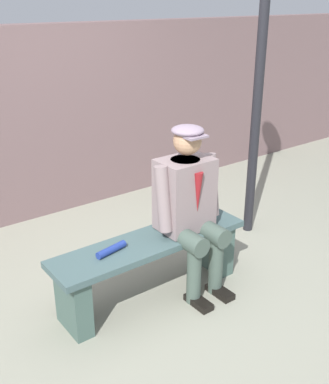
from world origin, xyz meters
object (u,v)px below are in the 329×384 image
at_px(seated_man, 189,203).
at_px(rolled_magazine, 111,250).
at_px(bench, 151,258).
at_px(lamp_post, 265,6).

relative_size(seated_man, rolled_magazine, 5.34).
bearing_deg(rolled_magazine, bench, 178.79).
distance_m(seated_man, lamp_post, 1.78).
bearing_deg(seated_man, rolled_magazine, -5.66).
distance_m(bench, seated_man, 0.51).
bearing_deg(bench, rolled_magazine, -1.21).
height_order(bench, seated_man, seated_man).
bearing_deg(seated_man, bench, -10.27).
relative_size(bench, rolled_magazine, 6.37).
height_order(seated_man, rolled_magazine, seated_man).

